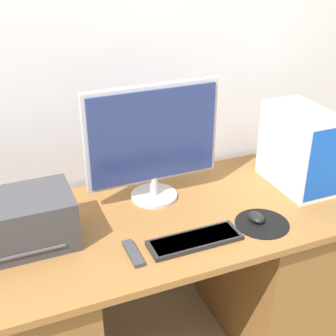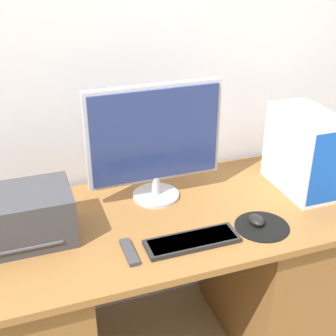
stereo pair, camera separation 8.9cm
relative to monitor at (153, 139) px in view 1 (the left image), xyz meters
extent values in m
cube|color=silver|center=(-0.03, 0.27, 0.28)|extent=(6.40, 0.05, 2.70)
cube|color=brown|center=(-0.03, -0.16, -0.29)|extent=(1.63, 0.75, 0.03)
cube|color=brown|center=(-0.61, -0.16, -0.69)|extent=(0.46, 0.69, 0.77)
cube|color=brown|center=(0.55, -0.16, -0.69)|extent=(0.46, 0.69, 0.77)
cylinder|color=#B7B7BC|center=(0.00, 0.00, -0.27)|extent=(0.20, 0.20, 0.02)
cylinder|color=#B7B7BC|center=(0.00, 0.00, -0.22)|extent=(0.04, 0.04, 0.09)
cube|color=#B7B7BC|center=(0.00, 0.01, 0.02)|extent=(0.58, 0.03, 0.42)
cube|color=navy|center=(0.00, -0.01, 0.02)|extent=(0.55, 0.01, 0.39)
cube|color=black|center=(0.02, -0.37, -0.27)|extent=(0.36, 0.12, 0.02)
cube|color=#424242|center=(0.02, -0.37, -0.26)|extent=(0.33, 0.10, 0.01)
cylinder|color=black|center=(0.32, -0.36, -0.27)|extent=(0.22, 0.22, 0.00)
ellipsoid|color=black|center=(0.31, -0.34, -0.26)|extent=(0.06, 0.08, 0.03)
cube|color=white|center=(0.64, -0.14, -0.10)|extent=(0.20, 0.36, 0.36)
cube|color=blue|center=(0.64, -0.31, -0.10)|extent=(0.18, 0.01, 0.33)
cube|color=#38383D|center=(-0.58, -0.13, -0.18)|extent=(0.40, 0.26, 0.20)
cube|color=#515156|center=(-0.58, -0.21, -0.23)|extent=(0.28, 0.12, 0.01)
cube|color=#38383D|center=(-0.22, -0.35, -0.27)|extent=(0.04, 0.15, 0.02)
camera|label=1|loc=(-0.62, -1.66, 0.79)|focal=50.00mm
camera|label=2|loc=(-0.54, -1.69, 0.79)|focal=50.00mm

